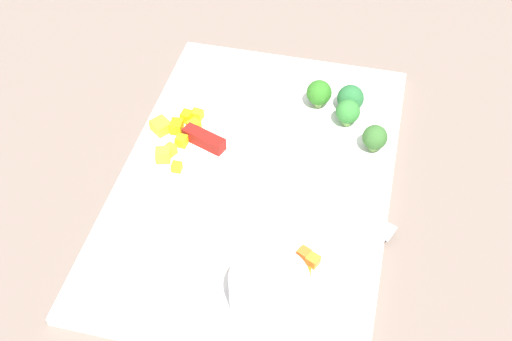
{
  "coord_description": "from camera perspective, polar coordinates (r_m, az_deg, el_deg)",
  "views": [
    {
      "loc": [
        0.54,
        0.13,
        0.62
      ],
      "look_at": [
        0.0,
        0.0,
        0.02
      ],
      "focal_mm": 46.77,
      "sensor_mm": 36.0,
      "label": 1
    }
  ],
  "objects": [
    {
      "name": "cutting_board",
      "position": [
        0.82,
        0.0,
        -0.76
      ],
      "size": [
        0.49,
        0.33,
        0.01
      ],
      "primitive_type": "cube",
      "color": "white",
      "rests_on": "ground_plane"
    },
    {
      "name": "pepper_dice_5",
      "position": [
        0.88,
        -6.8,
        3.77
      ],
      "size": [
        0.02,
        0.02,
        0.02
      ],
      "primitive_type": "cube",
      "rotation": [
        0.0,
        0.0,
        0.08
      ],
      "color": "yellow",
      "rests_on": "cutting_board"
    },
    {
      "name": "pepper_dice_8",
      "position": [
        0.88,
        -8.14,
        3.78
      ],
      "size": [
        0.03,
        0.03,
        0.02
      ],
      "primitive_type": "cube",
      "rotation": [
        0.0,
        0.0,
        0.94
      ],
      "color": "yellow",
      "rests_on": "cutting_board"
    },
    {
      "name": "carrot_dice_0",
      "position": [
        0.73,
        4.23,
        -8.73
      ],
      "size": [
        0.01,
        0.01,
        0.01
      ],
      "primitive_type": "cube",
      "rotation": [
        0.0,
        0.0,
        1.67
      ],
      "color": "orange",
      "rests_on": "cutting_board"
    },
    {
      "name": "broccoli_floret_1",
      "position": [
        0.88,
        7.87,
        4.97
      ],
      "size": [
        0.03,
        0.03,
        0.04
      ],
      "color": "#8DBE65",
      "rests_on": "cutting_board"
    },
    {
      "name": "pepper_dice_1",
      "position": [
        0.88,
        -5.34,
        3.84
      ],
      "size": [
        0.02,
        0.02,
        0.01
      ],
      "primitive_type": "cube",
      "rotation": [
        0.0,
        0.0,
        0.93
      ],
      "color": "yellow",
      "rests_on": "cutting_board"
    },
    {
      "name": "carrot_dice_4",
      "position": [
        0.74,
        4.88,
        -7.66
      ],
      "size": [
        0.02,
        0.02,
        0.01
      ],
      "primitive_type": "cube",
      "rotation": [
        0.0,
        0.0,
        2.73
      ],
      "color": "orange",
      "rests_on": "cutting_board"
    },
    {
      "name": "ground_plane",
      "position": [
        0.83,
        0.0,
        -1.04
      ],
      "size": [
        4.0,
        4.0,
        0.0
      ],
      "primitive_type": "plane",
      "color": "#746459"
    },
    {
      "name": "pepper_dice_4",
      "position": [
        0.86,
        -6.38,
        2.53
      ],
      "size": [
        0.01,
        0.01,
        0.01
      ],
      "primitive_type": "cube",
      "rotation": [
        0.0,
        0.0,
        3.07
      ],
      "color": "yellow",
      "rests_on": "cutting_board"
    },
    {
      "name": "pepper_dice_3",
      "position": [
        0.85,
        -7.33,
        1.77
      ],
      "size": [
        0.02,
        0.02,
        0.01
      ],
      "primitive_type": "cube",
      "rotation": [
        0.0,
        0.0,
        1.13
      ],
      "color": "yellow",
      "rests_on": "cutting_board"
    },
    {
      "name": "pepper_dice_6",
      "position": [
        0.89,
        -5.05,
        4.78
      ],
      "size": [
        0.01,
        0.02,
        0.01
      ],
      "primitive_type": "cube",
      "rotation": [
        0.0,
        0.0,
        1.42
      ],
      "color": "yellow",
      "rests_on": "cutting_board"
    },
    {
      "name": "carrot_dice_1",
      "position": [
        0.73,
        -1.04,
        -7.95
      ],
      "size": [
        0.02,
        0.02,
        0.01
      ],
      "primitive_type": "cube",
      "rotation": [
        0.0,
        0.0,
        1.97
      ],
      "color": "orange",
      "rests_on": "cutting_board"
    },
    {
      "name": "broccoli_floret_2",
      "position": [
        0.9,
        5.41,
        6.61
      ],
      "size": [
        0.03,
        0.03,
        0.04
      ],
      "color": "#90B064",
      "rests_on": "cutting_board"
    },
    {
      "name": "carrot_dice_3",
      "position": [
        0.74,
        0.4,
        -7.53
      ],
      "size": [
        0.02,
        0.02,
        0.01
      ],
      "primitive_type": "cube",
      "rotation": [
        0.0,
        0.0,
        2.42
      ],
      "color": "orange",
      "rests_on": "cutting_board"
    },
    {
      "name": "prep_bowl",
      "position": [
        0.69,
        1.12,
        -10.2
      ],
      "size": [
        0.08,
        0.08,
        0.04
      ],
      "primitive_type": "cylinder",
      "color": "#B4BEC2",
      "rests_on": "cutting_board"
    },
    {
      "name": "carrot_dice_2",
      "position": [
        0.74,
        4.13,
        -7.08
      ],
      "size": [
        0.02,
        0.02,
        0.01
      ],
      "primitive_type": "cube",
      "rotation": [
        0.0,
        0.0,
        1.13
      ],
      "color": "orange",
      "rests_on": "cutting_board"
    },
    {
      "name": "pepper_dice_0",
      "position": [
        0.89,
        -5.97,
        4.63
      ],
      "size": [
        0.02,
        0.01,
        0.01
      ],
      "primitive_type": "cube",
      "rotation": [
        0.0,
        0.0,
        1.47
      ],
      "color": "yellow",
      "rests_on": "cutting_board"
    },
    {
      "name": "broccoli_floret_3",
      "position": [
        0.91,
        8.08,
        6.13
      ],
      "size": [
        0.04,
        0.04,
        0.04
      ],
      "color": "#8BB365",
      "rests_on": "cutting_board"
    },
    {
      "name": "pepper_dice_2",
      "position": [
        0.84,
        -8.05,
        1.11
      ],
      "size": [
        0.02,
        0.02,
        0.02
      ],
      "primitive_type": "cube",
      "rotation": [
        0.0,
        0.0,
        1.86
      ],
      "color": "yellow",
      "rests_on": "cutting_board"
    },
    {
      "name": "carrot_dice_5",
      "position": [
        0.73,
        2.82,
        -7.77
      ],
      "size": [
        0.02,
        0.02,
        0.01
      ],
      "primitive_type": "cube",
      "rotation": [
        0.0,
        0.0,
        1.23
      ],
      "color": "orange",
      "rests_on": "cutting_board"
    },
    {
      "name": "pepper_dice_7",
      "position": [
        0.83,
        -6.79,
        0.3
      ],
      "size": [
        0.01,
        0.01,
        0.01
      ],
      "primitive_type": "cube",
      "rotation": [
        0.0,
        0.0,
        1.58
      ],
      "color": "yellow",
      "rests_on": "cutting_board"
    },
    {
      "name": "chef_knife",
      "position": [
        0.83,
        -0.41,
        0.61
      ],
      "size": [
        0.12,
        0.28,
        0.02
      ],
      "rotation": [
        0.0,
        0.0,
        1.22
      ],
      "color": "silver",
      "rests_on": "cutting_board"
    },
    {
      "name": "broccoli_floret_0",
      "position": [
        0.85,
        10.13,
        2.78
      ],
      "size": [
        0.03,
        0.03,
        0.04
      ],
      "color": "#84B75D",
      "rests_on": "cutting_board"
    }
  ]
}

